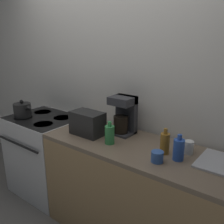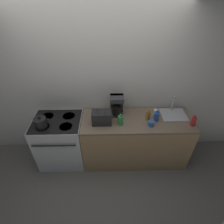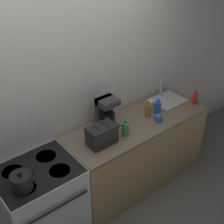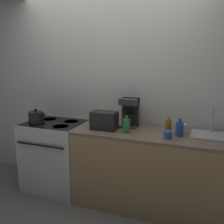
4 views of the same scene
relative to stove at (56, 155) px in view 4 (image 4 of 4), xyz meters
The scene contains 13 objects.
ground_plane 0.85m from the stove, 25.36° to the right, with size 12.00×12.00×0.00m, color slate.
wall_back 1.12m from the stove, 29.88° to the left, with size 8.00×0.05×2.60m.
stove is the anchor object (origin of this frame).
counter_block 1.28m from the stove, ahead, with size 1.77×0.63×0.90m.
kettle 0.56m from the stove, 146.78° to the right, with size 0.23×0.18×0.19m.
toaster 0.90m from the stove, ahead, with size 0.30×0.18×0.21m.
coffee_maker 1.15m from the stove, ahead, with size 0.21×0.19×0.35m.
sink_tray 1.94m from the stove, ahead, with size 0.41×0.34×0.28m.
bottle_green 1.13m from the stove, ahead, with size 0.08×0.08×0.19m.
bottle_blue 1.65m from the stove, ahead, with size 0.08×0.08×0.19m.
bottle_amber 1.53m from the stove, ahead, with size 0.07×0.07×0.20m.
cup_white 1.67m from the stove, ahead, with size 0.07×0.07×0.10m.
cup_blue 1.54m from the stove, ahead, with size 0.09×0.09×0.08m.
Camera 4 is at (1.16, -2.33, 1.72)m, focal length 40.00 mm.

